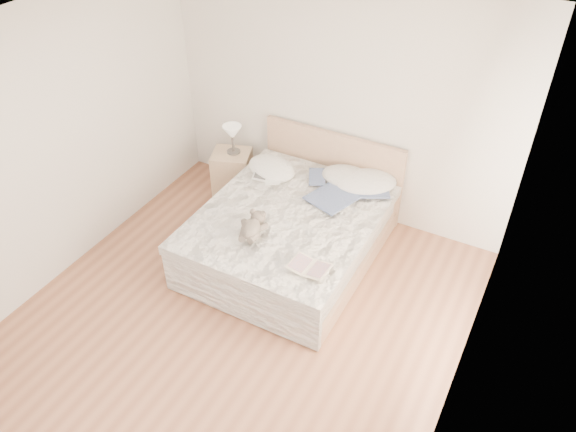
% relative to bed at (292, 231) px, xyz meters
% --- Properties ---
extents(floor, '(4.00, 4.50, 0.00)m').
position_rel_bed_xyz_m(floor, '(0.00, -1.19, -0.31)').
color(floor, brown).
rests_on(floor, ground).
extents(ceiling, '(4.00, 4.50, 0.00)m').
position_rel_bed_xyz_m(ceiling, '(0.00, -1.19, 2.39)').
color(ceiling, white).
rests_on(ceiling, ground).
extents(wall_back, '(4.00, 0.02, 2.70)m').
position_rel_bed_xyz_m(wall_back, '(0.00, 1.06, 1.04)').
color(wall_back, silver).
rests_on(wall_back, ground).
extents(wall_left, '(0.02, 4.50, 2.70)m').
position_rel_bed_xyz_m(wall_left, '(-2.00, -1.19, 1.04)').
color(wall_left, silver).
rests_on(wall_left, ground).
extents(wall_right, '(0.02, 4.50, 2.70)m').
position_rel_bed_xyz_m(wall_right, '(2.00, -1.19, 1.04)').
color(wall_right, silver).
rests_on(wall_right, ground).
extents(window, '(0.02, 1.30, 1.10)m').
position_rel_bed_xyz_m(window, '(1.99, -0.89, 1.14)').
color(window, white).
rests_on(window, wall_right).
extents(bed, '(1.72, 2.14, 1.00)m').
position_rel_bed_xyz_m(bed, '(0.00, 0.00, 0.00)').
color(bed, tan).
rests_on(bed, floor).
extents(nightstand, '(0.56, 0.53, 0.56)m').
position_rel_bed_xyz_m(nightstand, '(-1.20, 0.68, -0.03)').
color(nightstand, tan).
rests_on(nightstand, floor).
extents(table_lamp, '(0.23, 0.23, 0.36)m').
position_rel_bed_xyz_m(table_lamp, '(-1.18, 0.72, 0.51)').
color(table_lamp, '#4E4843').
rests_on(table_lamp, nightstand).
extents(pillow_left, '(0.71, 0.59, 0.18)m').
position_rel_bed_xyz_m(pillow_left, '(-0.54, 0.53, 0.33)').
color(pillow_left, white).
rests_on(pillow_left, bed).
extents(pillow_middle, '(0.61, 0.43, 0.18)m').
position_rel_bed_xyz_m(pillow_middle, '(0.29, 0.76, 0.33)').
color(pillow_middle, silver).
rests_on(pillow_middle, bed).
extents(pillow_right, '(0.81, 0.76, 0.20)m').
position_rel_bed_xyz_m(pillow_right, '(0.51, 0.77, 0.33)').
color(pillow_right, white).
rests_on(pillow_right, bed).
extents(blouse, '(0.86, 0.89, 0.03)m').
position_rel_bed_xyz_m(blouse, '(0.32, 0.42, 0.32)').
color(blouse, '#37456B').
rests_on(blouse, bed).
extents(photo_book, '(0.41, 0.35, 0.03)m').
position_rel_bed_xyz_m(photo_book, '(-0.50, 0.36, 0.32)').
color(photo_book, white).
rests_on(photo_book, bed).
extents(childrens_book, '(0.39, 0.27, 0.02)m').
position_rel_bed_xyz_m(childrens_book, '(0.56, -0.73, 0.32)').
color(childrens_book, beige).
rests_on(childrens_book, bed).
extents(teddy_bear, '(0.31, 0.39, 0.18)m').
position_rel_bed_xyz_m(teddy_bear, '(-0.14, -0.59, 0.34)').
color(teddy_bear, '#63574E').
rests_on(teddy_bear, bed).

